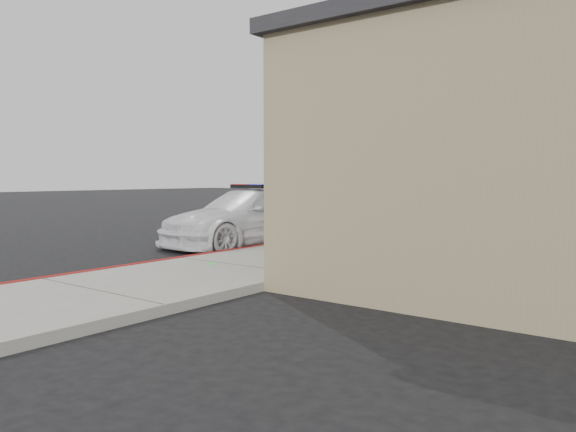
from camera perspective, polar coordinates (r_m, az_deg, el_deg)
The scene contains 8 objects.
ground at distance 11.86m, azimuth -11.23°, elevation -4.86°, with size 120.00×120.00×0.00m, color black.
sidewalk at distance 13.04m, azimuth 3.51°, elevation -3.66°, with size 3.20×60.00×0.15m, color gray.
red_curb at distance 13.95m, azimuth -1.74°, elevation -3.13°, with size 0.14×60.00×0.16m, color #9F1511.
police_car at distance 14.92m, azimuth -3.95°, elevation -0.06°, with size 2.69×5.39×1.63m.
fire_hydrant at distance 13.40m, azimuth -0.15°, elevation -1.15°, with size 0.52×0.46×0.91m.
street_tree_near at distance 15.13m, azimuth 5.98°, elevation 13.46°, with size 3.14×3.04×5.57m.
street_tree_mid at distance 16.52m, azimuth 10.21°, elevation 13.23°, with size 3.04×3.08×5.74m.
street_tree_far at distance 20.46m, azimuth 14.23°, elevation 12.71°, with size 3.49×3.44×6.39m.
Camera 1 is at (8.85, -7.70, 1.81)m, focal length 34.81 mm.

